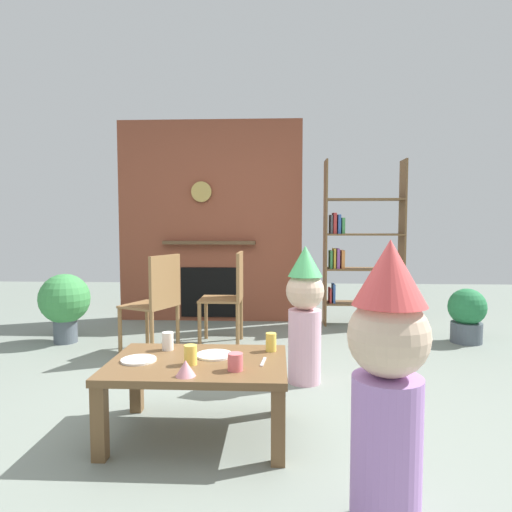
% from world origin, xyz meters
% --- Properties ---
extents(ground_plane, '(12.00, 12.00, 0.00)m').
position_xyz_m(ground_plane, '(0.00, 0.00, 0.00)').
color(ground_plane, gray).
extents(brick_fireplace_feature, '(2.20, 0.28, 2.40)m').
position_xyz_m(brick_fireplace_feature, '(-0.50, 2.60, 1.19)').
color(brick_fireplace_feature, brown).
rests_on(brick_fireplace_feature, ground_plane).
extents(bookshelf, '(0.90, 0.28, 1.90)m').
position_xyz_m(bookshelf, '(1.23, 2.40, 0.90)').
color(bookshelf, brown).
rests_on(bookshelf, ground_plane).
extents(coffee_table, '(0.97, 0.68, 0.42)m').
position_xyz_m(coffee_table, '(-0.13, -0.42, 0.35)').
color(coffee_table, brown).
rests_on(coffee_table, ground_plane).
extents(paper_cup_near_left, '(0.06, 0.06, 0.11)m').
position_xyz_m(paper_cup_near_left, '(0.27, -0.22, 0.47)').
color(paper_cup_near_left, '#F2CC4C').
rests_on(paper_cup_near_left, coffee_table).
extents(paper_cup_near_right, '(0.08, 0.08, 0.09)m').
position_xyz_m(paper_cup_near_right, '(0.09, -0.58, 0.47)').
color(paper_cup_near_right, '#E5666B').
rests_on(paper_cup_near_right, coffee_table).
extents(paper_cup_center, '(0.07, 0.07, 0.11)m').
position_xyz_m(paper_cup_center, '(-0.35, -0.22, 0.47)').
color(paper_cup_center, silver).
rests_on(paper_cup_center, coffee_table).
extents(paper_cup_far_left, '(0.07, 0.07, 0.11)m').
position_xyz_m(paper_cup_far_left, '(-0.16, -0.49, 0.47)').
color(paper_cup_far_left, '#F2CC4C').
rests_on(paper_cup_far_left, coffee_table).
extents(paper_plate_front, '(0.19, 0.19, 0.01)m').
position_xyz_m(paper_plate_front, '(-0.46, -0.44, 0.43)').
color(paper_plate_front, white).
rests_on(paper_plate_front, coffee_table).
extents(paper_plate_rear, '(0.21, 0.21, 0.01)m').
position_xyz_m(paper_plate_rear, '(-0.05, -0.33, 0.43)').
color(paper_plate_rear, white).
rests_on(paper_plate_rear, coffee_table).
extents(birthday_cake_slice, '(0.10, 0.10, 0.08)m').
position_xyz_m(birthday_cake_slice, '(-0.15, -0.68, 0.46)').
color(birthday_cake_slice, pink).
rests_on(birthday_cake_slice, coffee_table).
extents(table_fork, '(0.03, 0.15, 0.01)m').
position_xyz_m(table_fork, '(0.23, -0.43, 0.42)').
color(table_fork, silver).
rests_on(table_fork, coffee_table).
extents(child_with_cone_hat, '(0.31, 0.31, 1.12)m').
position_xyz_m(child_with_cone_hat, '(0.72, -1.15, 0.59)').
color(child_with_cone_hat, '#B27FCC').
rests_on(child_with_cone_hat, ground_plane).
extents(child_in_pink, '(0.28, 0.28, 1.01)m').
position_xyz_m(child_in_pink, '(0.51, 0.44, 0.54)').
color(child_in_pink, '#EAB2C6').
rests_on(child_in_pink, ground_plane).
extents(dining_chair_left, '(0.53, 0.53, 0.90)m').
position_xyz_m(dining_chair_left, '(-0.76, 1.08, 0.51)').
color(dining_chair_left, olive).
rests_on(dining_chair_left, ground_plane).
extents(dining_chair_middle, '(0.41, 0.41, 0.90)m').
position_xyz_m(dining_chair_middle, '(-0.15, 1.48, 0.51)').
color(dining_chair_middle, olive).
rests_on(dining_chair_middle, ground_plane).
extents(potted_plant_tall, '(0.36, 0.36, 0.54)m').
position_xyz_m(potted_plant_tall, '(2.18, 1.64, 0.29)').
color(potted_plant_tall, '#4C5660').
rests_on(potted_plant_tall, ground_plane).
extents(potted_plant_short, '(0.49, 0.49, 0.68)m').
position_xyz_m(potted_plant_short, '(-1.79, 1.45, 0.41)').
color(potted_plant_short, '#4C5660').
rests_on(potted_plant_short, ground_plane).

